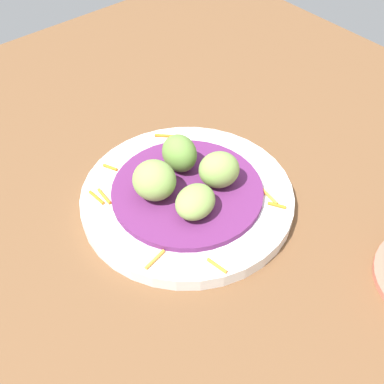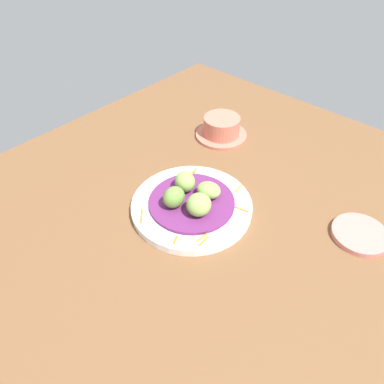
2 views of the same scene
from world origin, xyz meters
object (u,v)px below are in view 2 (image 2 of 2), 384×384
Objects in this scene: terracotta_bowl at (222,128)px; guac_scoop_right at (185,182)px; guac_scoop_left at (199,205)px; guac_scoop_center at (209,190)px; side_plate_small at (360,234)px; main_plate at (192,206)px; guac_scoop_back at (174,197)px.

guac_scoop_right is at bearing 21.31° from terracotta_bowl.
guac_scoop_left is at bearing 63.94° from guac_scoop_right.
guac_scoop_center is 5.56cm from guac_scoop_right.
side_plate_small is (-15.17, 33.75, -4.15)cm from guac_scoop_right.
main_plate is 2.32× the size of side_plate_small.
guac_scoop_center is at bearing -161.06° from guac_scoop_left.
guac_scoop_right is at bearing -116.06° from guac_scoop_left.
guac_scoop_back is 0.43× the size of side_plate_small.
guac_scoop_center is (-3.52, 1.72, 3.31)cm from main_plate.
terracotta_bowl is at bearing -149.39° from guac_scoop_left.
main_plate is 5.49cm from guac_scoop_right.
main_plate is 5.29× the size of guac_scoop_right.
main_plate reaches higher than side_plate_small.
guac_scoop_left reaches higher than guac_scoop_center.
guac_scoop_back is (1.80, -5.24, 0.01)cm from guac_scoop_left.
terracotta_bowl is at bearing -153.56° from main_plate.
side_plate_small is 44.53cm from terracotta_bowl.
guac_scoop_right is (-3.44, -7.03, -0.11)cm from guac_scoop_left.
guac_scoop_right is at bearing -161.06° from guac_scoop_back.
guac_scoop_center is 27.48cm from terracotta_bowl.
guac_scoop_left reaches higher than guac_scoop_right.
guac_scoop_left is 5.54cm from guac_scoop_back.
main_plate is at bearing -60.82° from side_plate_small.
side_plate_small is 0.80× the size of terracotta_bowl.
guac_scoop_back is at bearing -26.06° from guac_scoop_center.
guac_scoop_center reaches higher than side_plate_small.
main_plate is 5.01× the size of guac_scoop_center.
guac_scoop_left is at bearing -55.15° from side_plate_small.
guac_scoop_left is 1.06× the size of guac_scoop_right.
guac_scoop_back is 0.34× the size of terracotta_bowl.
main_plate is at bearing 63.94° from guac_scoop_right.
main_plate is 4.99× the size of guac_scoop_left.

